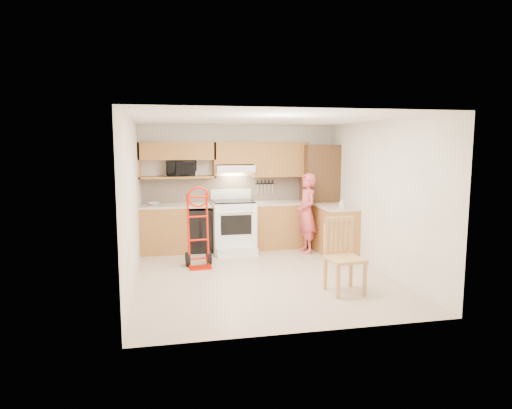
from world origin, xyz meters
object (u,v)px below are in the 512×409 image
object	(u,v)px
dining_chair	(345,256)
person	(307,213)
microwave	(181,168)
hand_truck	(199,231)
range	(234,222)

from	to	relation	value
dining_chair	person	bearing A→B (deg)	80.58
microwave	dining_chair	xyz separation A→B (m)	(2.15, -3.13, -1.11)
hand_truck	dining_chair	xyz separation A→B (m)	(1.93, -1.77, -0.10)
microwave	person	size ratio (longest dim) A/B	0.36
hand_truck	dining_chair	size ratio (longest dim) A/B	1.19
range	dining_chair	xyz separation A→B (m)	(1.17, -2.74, -0.07)
microwave	range	world-z (taller)	microwave
microwave	dining_chair	world-z (taller)	microwave
person	range	bearing A→B (deg)	-106.33
microwave	range	distance (m)	1.49
range	person	world-z (taller)	person
person	dining_chair	distance (m)	2.42
microwave	person	xyz separation A→B (m)	(2.37, -0.74, -0.87)
range	person	size ratio (longest dim) A/B	0.77
range	dining_chair	world-z (taller)	range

